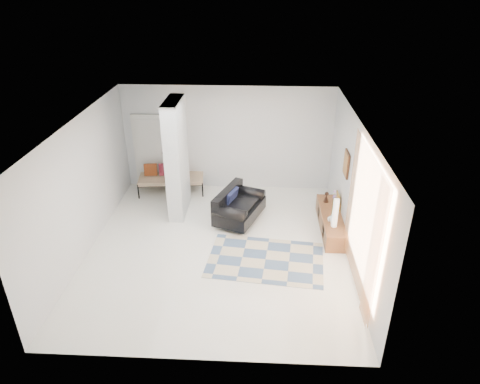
{
  "coord_description": "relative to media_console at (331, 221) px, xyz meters",
  "views": [
    {
      "loc": [
        0.86,
        -7.62,
        5.32
      ],
      "look_at": [
        0.45,
        0.6,
        1.07
      ],
      "focal_mm": 32.0,
      "sensor_mm": 36.0,
      "label": 1
    }
  ],
  "objects": [
    {
      "name": "media_console",
      "position": [
        0.0,
        0.0,
        0.0
      ],
      "size": [
        0.45,
        1.95,
        0.8
      ],
      "color": "brown",
      "rests_on": "floor"
    },
    {
      "name": "ceiling",
      "position": [
        -2.52,
        -0.9,
        2.6
      ],
      "size": [
        6.0,
        6.0,
        0.0
      ],
      "primitive_type": "plane",
      "rotation": [
        3.14,
        0.0,
        0.0
      ],
      "color": "white",
      "rests_on": "wall_back"
    },
    {
      "name": "hallway_door",
      "position": [
        -4.62,
        2.06,
        0.82
      ],
      "size": [
        0.85,
        0.06,
        2.04
      ],
      "primitive_type": "cube",
      "color": "silver",
      "rests_on": "floor"
    },
    {
      "name": "area_rug",
      "position": [
        -1.49,
        -1.28,
        -0.2
      ],
      "size": [
        2.51,
        1.82,
        0.01
      ],
      "primitive_type": "cube",
      "rotation": [
        0.0,
        0.0,
        -0.11
      ],
      "color": "#C4B796",
      "rests_on": "floor"
    },
    {
      "name": "daybed",
      "position": [
        -4.05,
        1.72,
        0.21
      ],
      "size": [
        1.78,
        0.91,
        0.77
      ],
      "rotation": [
        0.0,
        0.0,
        0.11
      ],
      "color": "black",
      "rests_on": "floor"
    },
    {
      "name": "cylinder_lamp",
      "position": [
        -0.02,
        -0.52,
        0.52
      ],
      "size": [
        0.12,
        0.12,
        0.66
      ],
      "primitive_type": "cylinder",
      "color": "white",
      "rests_on": "media_console"
    },
    {
      "name": "partition_column",
      "position": [
        -3.62,
        0.7,
        1.2
      ],
      "size": [
        0.35,
        1.2,
        2.8
      ],
      "primitive_type": "cube",
      "color": "silver",
      "rests_on": "floor"
    },
    {
      "name": "wall_back",
      "position": [
        -2.52,
        2.1,
        1.2
      ],
      "size": [
        6.0,
        0.0,
        6.0
      ],
      "primitive_type": "plane",
      "rotation": [
        1.57,
        0.0,
        0.0
      ],
      "color": "silver",
      "rests_on": "ground"
    },
    {
      "name": "wall_left",
      "position": [
        -5.27,
        -0.9,
        1.2
      ],
      "size": [
        0.0,
        6.0,
        6.0
      ],
      "primitive_type": "plane",
      "rotation": [
        1.57,
        0.0,
        1.57
      ],
      "color": "silver",
      "rests_on": "ground"
    },
    {
      "name": "floor",
      "position": [
        -2.52,
        -0.9,
        -0.2
      ],
      "size": [
        6.0,
        6.0,
        0.0
      ],
      "primitive_type": "plane",
      "color": "white",
      "rests_on": "ground"
    },
    {
      "name": "bronze_figurine",
      "position": [
        -0.05,
        0.58,
        0.33
      ],
      "size": [
        0.13,
        0.13,
        0.26
      ],
      "primitive_type": null,
      "rotation": [
        0.0,
        0.0,
        0.01
      ],
      "color": "#321E16",
      "rests_on": "media_console"
    },
    {
      "name": "loveseat",
      "position": [
        -2.17,
        0.32,
        0.16
      ],
      "size": [
        1.26,
        1.6,
        0.76
      ],
      "rotation": [
        0.0,
        0.0,
        -0.36
      ],
      "color": "silver",
      "rests_on": "floor"
    },
    {
      "name": "vase",
      "position": [
        -0.05,
        -0.34,
        0.29
      ],
      "size": [
        0.2,
        0.2,
        0.19
      ],
      "primitive_type": "imported",
      "rotation": [
        0.0,
        0.0,
        0.12
      ],
      "color": "white",
      "rests_on": "media_console"
    },
    {
      "name": "wall_front",
      "position": [
        -2.52,
        -3.9,
        1.2
      ],
      "size": [
        6.0,
        0.0,
        6.0
      ],
      "primitive_type": "plane",
      "rotation": [
        -1.57,
        0.0,
        0.0
      ],
      "color": "silver",
      "rests_on": "ground"
    },
    {
      "name": "wall_art",
      "position": [
        0.2,
        -0.0,
        1.45
      ],
      "size": [
        0.04,
        0.45,
        0.55
      ],
      "primitive_type": "cube",
      "color": "#3A1E0F",
      "rests_on": "wall_right"
    },
    {
      "name": "curtain",
      "position": [
        0.15,
        -2.05,
        1.25
      ],
      "size": [
        0.0,
        2.55,
        2.55
      ],
      "primitive_type": "plane",
      "rotation": [
        1.57,
        0.0,
        1.57
      ],
      "color": "orange",
      "rests_on": "wall_right"
    },
    {
      "name": "wall_right",
      "position": [
        0.23,
        -0.9,
        1.2
      ],
      "size": [
        0.0,
        6.0,
        6.0
      ],
      "primitive_type": "plane",
      "rotation": [
        1.57,
        0.0,
        -1.57
      ],
      "color": "silver",
      "rests_on": "ground"
    }
  ]
}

